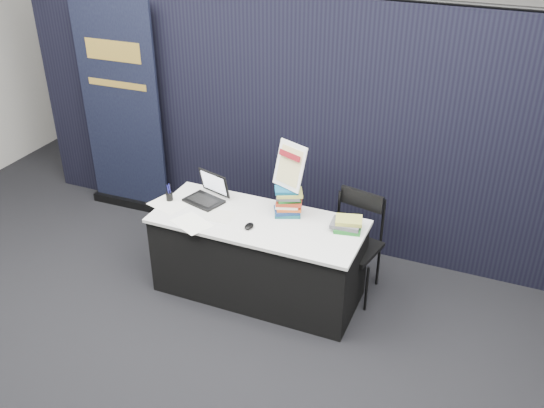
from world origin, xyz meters
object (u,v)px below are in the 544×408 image
Objects in this scene: info_sign at (290,166)px; book_stack_short at (347,224)px; book_stack_tall at (288,201)px; stacking_chair at (354,241)px; laptop at (206,194)px; pullup_banner at (123,122)px; display_table at (258,257)px.

book_stack_short is at bearing 15.03° from info_sign.
book_stack_tall is 0.27× the size of stacking_chair.
info_sign is (-0.54, 0.07, 0.39)m from book_stack_short.
laptop is 1.37m from stacking_chair.
pullup_banner is (-2.12, 0.65, -0.18)m from info_sign.
info_sign is 2.23m from pullup_banner.
book_stack_tall is at bearing -18.98° from pullup_banner.
book_stack_tall is at bearing -151.35° from stacking_chair.
pullup_banner reaches higher than display_table.
book_stack_short is at bearing -83.19° from stacking_chair.
display_table is at bearing -135.73° from book_stack_tall.
pullup_banner is at bearing 168.29° from laptop.
laptop is at bearing -179.40° from book_stack_short.
book_stack_short is 2.76m from pullup_banner.
laptop is 0.17× the size of pullup_banner.
info_sign is at bearing -154.29° from stacking_chair.
book_stack_tall reaches higher than book_stack_short.
display_table is 6.89× the size of book_stack_short.
laptop is at bearing -151.68° from info_sign.
display_table is 0.87m from info_sign.
info_sign reaches higher than stacking_chair.
laptop is (-0.57, 0.14, 0.43)m from display_table.
info_sign is at bearing 172.80° from book_stack_short.
book_stack_tall reaches higher than stacking_chair.
stacking_chair is at bearing 36.00° from info_sign.
book_stack_short is at bearing 16.95° from laptop.
laptop is 0.77m from book_stack_tall.
info_sign reaches higher than laptop.
book_stack_tall is (0.20, 0.19, 0.50)m from display_table.
stacking_chair is at bearing 25.74° from laptop.
laptop is 1.51× the size of book_stack_tall.
book_stack_short is (1.30, 0.01, -0.01)m from laptop.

